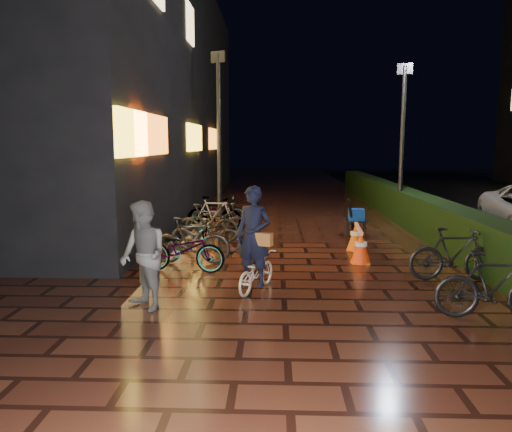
{
  "coord_description": "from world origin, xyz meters",
  "views": [
    {
      "loc": [
        -0.71,
        -8.09,
        2.41
      ],
      "look_at": [
        -1.05,
        0.87,
        1.1
      ],
      "focal_mm": 35.0,
      "sensor_mm": 36.0,
      "label": 1
    }
  ],
  "objects_px": {
    "bystander_person": "(143,256)",
    "cyclist": "(255,253)",
    "cart_assembly": "(356,216)",
    "traffic_barrier": "(358,242)"
  },
  "relations": [
    {
      "from": "cyclist",
      "to": "cart_assembly",
      "type": "distance_m",
      "value": 5.61
    },
    {
      "from": "bystander_person",
      "to": "traffic_barrier",
      "type": "xyz_separation_m",
      "value": [
        3.69,
        3.58,
        -0.48
      ]
    },
    {
      "from": "cart_assembly",
      "to": "traffic_barrier",
      "type": "bearing_deg",
      "value": -97.76
    },
    {
      "from": "bystander_person",
      "to": "cart_assembly",
      "type": "xyz_separation_m",
      "value": [
        4.02,
        6.0,
        -0.27
      ]
    },
    {
      "from": "cyclist",
      "to": "bystander_person",
      "type": "bearing_deg",
      "value": -148.9
    },
    {
      "from": "traffic_barrier",
      "to": "cart_assembly",
      "type": "bearing_deg",
      "value": 82.24
    },
    {
      "from": "bystander_person",
      "to": "cart_assembly",
      "type": "relative_size",
      "value": 1.56
    },
    {
      "from": "traffic_barrier",
      "to": "cart_assembly",
      "type": "relative_size",
      "value": 1.57
    },
    {
      "from": "bystander_person",
      "to": "cart_assembly",
      "type": "height_order",
      "value": "bystander_person"
    },
    {
      "from": "bystander_person",
      "to": "cyclist",
      "type": "relative_size",
      "value": 0.92
    }
  ]
}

